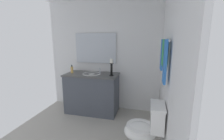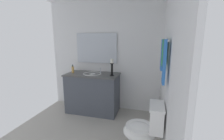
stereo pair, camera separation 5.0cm
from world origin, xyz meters
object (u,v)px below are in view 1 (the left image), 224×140
at_px(towel_bar, 166,41).
at_px(towel_near_vanity, 162,55).
at_px(candle_holder_tall, 111,67).
at_px(mirror, 96,48).
at_px(soap_bottle, 72,70).
at_px(toilet, 145,129).
at_px(sink_basin, 92,76).
at_px(vanity_cabinet, 92,93).
at_px(towel_center, 164,52).
at_px(towel_near_corner, 165,62).

distance_m(towel_bar, towel_near_vanity, 0.36).
relative_size(candle_holder_tall, towel_bar, 0.41).
xyz_separation_m(mirror, candle_holder_tall, (0.33, 0.46, -0.35)).
relative_size(soap_bottle, toilet, 0.24).
xyz_separation_m(sink_basin, towel_bar, (0.74, 1.40, 0.75)).
height_order(vanity_cabinet, toilet, vanity_cabinet).
bearing_deg(candle_holder_tall, mirror, -126.26).
xyz_separation_m(sink_basin, towel_center, (0.74, 1.38, 0.59)).
xyz_separation_m(soap_bottle, towel_near_vanity, (0.45, 1.84, 0.42)).
height_order(candle_holder_tall, soap_bottle, candle_holder_tall).
bearing_deg(mirror, towel_near_corner, 46.72).
height_order(mirror, towel_near_corner, mirror).
height_order(vanity_cabinet, towel_center, towel_center).
bearing_deg(towel_center, candle_holder_tall, -126.56).
distance_m(sink_basin, towel_center, 1.68).
relative_size(mirror, candle_holder_tall, 2.75).
relative_size(vanity_cabinet, candle_holder_tall, 3.33).
distance_m(vanity_cabinet, soap_bottle, 0.68).
height_order(toilet, towel_near_corner, towel_near_corner).
relative_size(candle_holder_tall, towel_near_corner, 0.63).
bearing_deg(soap_bottle, toilet, 58.29).
xyz_separation_m(candle_holder_tall, towel_bar, (0.69, 0.95, 0.53)).
bearing_deg(sink_basin, towel_bar, 62.08).
bearing_deg(towel_center, sink_basin, -118.23).
height_order(mirror, candle_holder_tall, mirror).
bearing_deg(mirror, towel_near_vanity, 61.81).
bearing_deg(mirror, vanity_cabinet, -0.01).
height_order(towel_bar, towel_near_corner, towel_near_corner).
distance_m(towel_near_vanity, towel_near_corner, 0.56).
height_order(mirror, towel_bar, mirror).
bearing_deg(mirror, towel_center, 53.54).
relative_size(soap_bottle, towel_center, 0.49).
relative_size(sink_basin, mirror, 0.42).
bearing_deg(candle_holder_tall, towel_center, 53.44).
height_order(vanity_cabinet, towel_bar, towel_bar).
height_order(candle_holder_tall, toilet, candle_holder_tall).
distance_m(candle_holder_tall, towel_near_corner, 1.37).
bearing_deg(candle_holder_tall, towel_near_corner, 43.78).
relative_size(sink_basin, towel_center, 1.09).
distance_m(sink_basin, toilet, 1.63).
relative_size(sink_basin, toilet, 0.54).
bearing_deg(vanity_cabinet, candle_holder_tall, 83.26).
bearing_deg(towel_near_corner, vanity_cabinet, -126.48).
bearing_deg(towel_bar, soap_bottle, -111.46).
height_order(vanity_cabinet, mirror, mirror).
relative_size(towel_near_vanity, towel_center, 1.32).
xyz_separation_m(sink_basin, towel_near_corner, (1.02, 1.38, 0.50)).
bearing_deg(towel_center, mirror, -126.46).
xyz_separation_m(candle_holder_tall, toilet, (0.97, 0.72, -0.68)).
relative_size(vanity_cabinet, towel_near_vanity, 2.38).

